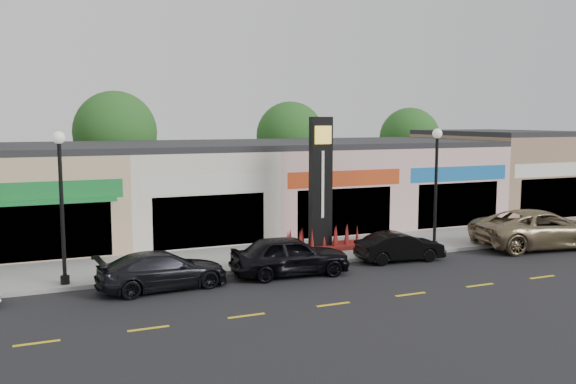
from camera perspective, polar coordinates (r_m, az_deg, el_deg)
name	(u,v)px	position (r m, az deg, el deg)	size (l,w,h in m)	color
ground	(297,282)	(22.94, 0.82, -8.43)	(120.00, 120.00, 0.00)	black
sidewalk	(257,256)	(26.85, -2.92, -6.02)	(52.00, 4.30, 0.15)	gray
curb	(276,268)	(24.80, -1.14, -7.09)	(52.00, 0.20, 0.15)	gray
shop_beige	(43,194)	(31.96, -21.95, -0.22)	(7.00, 10.85, 4.80)	tan
shop_cream	(185,188)	(32.80, -9.65, 0.35)	(7.00, 10.01, 4.80)	beige
shop_pink_w	(305,183)	(35.04, 1.57, 0.85)	(7.00, 10.01, 4.80)	#CEA79D
shop_pink_e	(407,178)	(38.45, 11.12, 1.26)	(7.00, 10.01, 4.80)	#CEA79D
shop_tan	(497,171)	(42.72, 18.95, 1.89)	(7.00, 10.01, 5.30)	#997659
tree_rear_west	(115,132)	(40.09, -15.86, 5.39)	(5.20, 5.20, 7.83)	#382619
tree_rear_mid	(290,136)	(43.23, 0.21, 5.29)	(4.80, 4.80, 7.29)	#382619
tree_rear_east	(410,138)	(48.03, 11.31, 5.00)	(4.60, 4.60, 6.94)	#382619
lamp_west_near	(61,192)	(22.95, -20.46, -0.01)	(0.44, 0.44, 5.47)	black
lamp_east_near	(436,176)	(28.46, 13.69, 1.46)	(0.44, 0.44, 5.47)	black
pylon_sign	(321,203)	(27.46, 3.06, -1.06)	(4.20, 1.30, 6.00)	#611012
car_dark_sedan	(163,270)	(22.36, -11.65, -7.19)	(4.66, 1.90, 1.35)	black
car_black_sedan	(290,255)	(23.74, 0.19, -5.95)	(4.62, 1.86, 1.58)	black
car_black_conv	(400,247)	(26.56, 10.43, -5.06)	(3.78, 1.32, 1.25)	black
car_gold_suv	(541,229)	(31.15, 22.59, -3.20)	(6.48, 2.99, 1.80)	#897857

